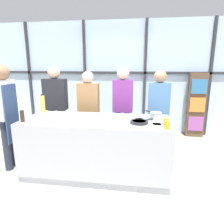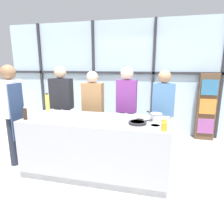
{
  "view_description": "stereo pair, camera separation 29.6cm",
  "coord_description": "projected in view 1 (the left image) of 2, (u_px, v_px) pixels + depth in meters",
  "views": [
    {
      "loc": [
        0.66,
        -2.91,
        1.72
      ],
      "look_at": [
        0.24,
        0.1,
        1.01
      ],
      "focal_mm": 32.0,
      "sensor_mm": 36.0,
      "label": 1
    },
    {
      "loc": [
        0.95,
        -2.85,
        1.72
      ],
      "look_at": [
        0.24,
        0.1,
        1.01
      ],
      "focal_mm": 32.0,
      "sensor_mm": 36.0,
      "label": 2
    }
  ],
  "objects": [
    {
      "name": "ground_plane",
      "position": [
        97.0,
        172.0,
        3.28
      ],
      "size": [
        18.0,
        18.0,
        0.0
      ],
      "primitive_type": "plane",
      "color": "#ADA89E"
    },
    {
      "name": "frying_pan",
      "position": [
        140.0,
        122.0,
        2.87
      ],
      "size": [
        0.38,
        0.36,
        0.04
      ],
      "color": "#232326",
      "rests_on": "demo_island"
    },
    {
      "name": "white_plate",
      "position": [
        70.0,
        115.0,
        3.29
      ],
      "size": [
        0.24,
        0.24,
        0.01
      ],
      "primitive_type": "cylinder",
      "color": "white",
      "rests_on": "demo_island"
    },
    {
      "name": "chef",
      "position": [
        6.0,
        110.0,
        3.24
      ],
      "size": [
        0.24,
        0.39,
        1.73
      ],
      "rotation": [
        0.0,
        0.0,
        -1.57
      ],
      "color": "#232838",
      "rests_on": "ground_plane"
    },
    {
      "name": "pepper_grinder",
      "position": [
        22.0,
        116.0,
        2.92
      ],
      "size": [
        0.06,
        0.06,
        0.21
      ],
      "color": "#332319",
      "rests_on": "demo_island"
    },
    {
      "name": "saucepan",
      "position": [
        156.0,
        116.0,
        3.06
      ],
      "size": [
        0.25,
        0.29,
        0.11
      ],
      "color": "silver",
      "rests_on": "demo_island"
    },
    {
      "name": "bookshelf",
      "position": [
        196.0,
        105.0,
        4.81
      ],
      "size": [
        0.41,
        0.19,
        1.55
      ],
      "color": "brown",
      "rests_on": "ground_plane"
    },
    {
      "name": "back_window_wall",
      "position": [
        115.0,
        78.0,
        5.12
      ],
      "size": [
        6.4,
        0.1,
        2.8
      ],
      "color": "silver",
      "rests_on": "ground_plane"
    },
    {
      "name": "demo_island",
      "position": [
        97.0,
        147.0,
        3.18
      ],
      "size": [
        2.25,
        0.9,
        0.91
      ],
      "color": "#A8AAB2",
      "rests_on": "ground_plane"
    },
    {
      "name": "spectator_far_right",
      "position": [
        159.0,
        108.0,
        3.74
      ],
      "size": [
        0.39,
        0.23,
        1.64
      ],
      "rotation": [
        0.0,
        0.0,
        3.14
      ],
      "color": "#47382D",
      "rests_on": "ground_plane"
    },
    {
      "name": "mixing_bowl",
      "position": [
        64.0,
        117.0,
        3.08
      ],
      "size": [
        0.22,
        0.22,
        0.07
      ],
      "color": "silver",
      "rests_on": "demo_island"
    },
    {
      "name": "spectator_center_right",
      "position": [
        123.0,
        104.0,
        3.83
      ],
      "size": [
        0.38,
        0.24,
        1.69
      ],
      "rotation": [
        0.0,
        0.0,
        3.14
      ],
      "color": "#232838",
      "rests_on": "ground_plane"
    },
    {
      "name": "spectator_far_left",
      "position": [
        56.0,
        104.0,
        4.02
      ],
      "size": [
        0.45,
        0.24,
        1.7
      ],
      "rotation": [
        0.0,
        0.0,
        3.14
      ],
      "color": "#47382D",
      "rests_on": "ground_plane"
    },
    {
      "name": "oil_bottle",
      "position": [
        43.0,
        104.0,
        3.5
      ],
      "size": [
        0.08,
        0.08,
        0.33
      ],
      "color": "#E0CC4C",
      "rests_on": "demo_island"
    },
    {
      "name": "juice_glass_near",
      "position": [
        167.0,
        125.0,
        2.59
      ],
      "size": [
        0.07,
        0.07,
        0.11
      ],
      "primitive_type": "cylinder",
      "color": "orange",
      "rests_on": "demo_island"
    },
    {
      "name": "juice_glass_far",
      "position": [
        166.0,
        122.0,
        2.72
      ],
      "size": [
        0.07,
        0.07,
        0.11
      ],
      "primitive_type": "cylinder",
      "color": "orange",
      "rests_on": "demo_island"
    },
    {
      "name": "spectator_center_left",
      "position": [
        89.0,
        107.0,
        3.93
      ],
      "size": [
        0.41,
        0.23,
        1.61
      ],
      "rotation": [
        0.0,
        0.0,
        3.14
      ],
      "color": "#232838",
      "rests_on": "ground_plane"
    }
  ]
}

